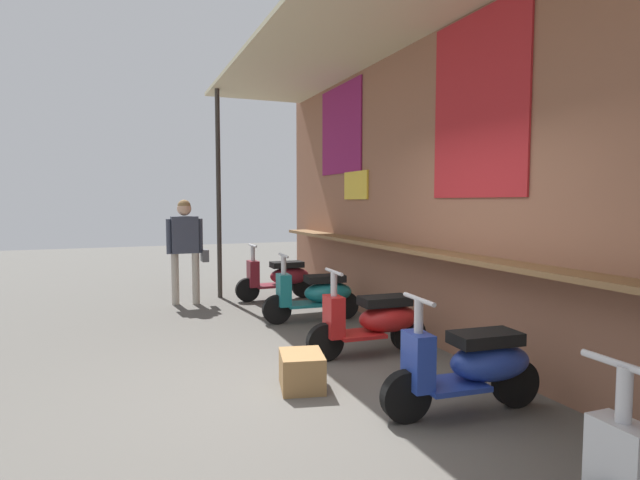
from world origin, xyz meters
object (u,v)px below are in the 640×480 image
(scooter_red, at_px, (375,320))
(scooter_blue, at_px, (472,365))
(scooter_maroon, at_px, (280,277))
(scooter_teal, at_px, (317,294))
(merchandise_crate, at_px, (302,371))
(shopper_with_handbag, at_px, (186,240))

(scooter_red, bearing_deg, scooter_blue, 92.56)
(scooter_red, bearing_deg, scooter_maroon, -87.44)
(scooter_teal, xyz_separation_m, scooter_red, (1.74, 0.00, 0.00))
(scooter_blue, bearing_deg, scooter_red, -85.50)
(scooter_blue, height_order, merchandise_crate, scooter_blue)
(shopper_with_handbag, bearing_deg, scooter_red, -157.72)
(scooter_maroon, relative_size, merchandise_crate, 2.95)
(scooter_blue, xyz_separation_m, shopper_with_handbag, (-5.29, -1.56, 0.67))
(scooter_teal, bearing_deg, merchandise_crate, 69.38)
(shopper_with_handbag, xyz_separation_m, merchandise_crate, (4.27, 0.48, -0.89))
(scooter_maroon, xyz_separation_m, scooter_red, (3.47, -0.00, 0.00))
(scooter_teal, relative_size, merchandise_crate, 2.96)
(shopper_with_handbag, bearing_deg, merchandise_crate, -174.56)
(scooter_teal, height_order, merchandise_crate, scooter_teal)
(scooter_maroon, relative_size, scooter_teal, 1.00)
(scooter_teal, xyz_separation_m, merchandise_crate, (2.38, -1.08, -0.23))
(scooter_maroon, height_order, scooter_red, same)
(scooter_blue, height_order, shopper_with_handbag, shopper_with_handbag)
(merchandise_crate, bearing_deg, shopper_with_handbag, -173.61)
(shopper_with_handbag, bearing_deg, scooter_blue, -164.49)
(scooter_maroon, height_order, scooter_blue, same)
(scooter_red, xyz_separation_m, scooter_blue, (1.65, -0.00, 0.00))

